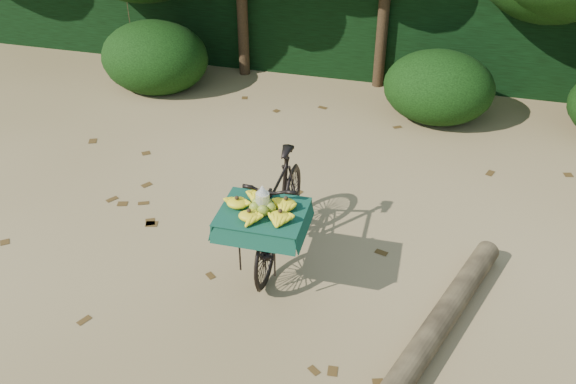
# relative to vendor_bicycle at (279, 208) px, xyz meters

# --- Properties ---
(ground) EXTENTS (80.00, 80.00, 0.00)m
(ground) POSITION_rel_vendor_bicycle_xyz_m (-0.14, -0.65, -0.56)
(ground) COLOR tan
(ground) RESTS_ON ground
(vendor_bicycle) EXTENTS (0.79, 1.84, 1.09)m
(vendor_bicycle) POSITION_rel_vendor_bicycle_xyz_m (0.00, 0.00, 0.00)
(vendor_bicycle) COLOR black
(vendor_bicycle) RESTS_ON ground
(fallen_log) EXTENTS (1.28, 3.07, 0.23)m
(fallen_log) POSITION_rel_vendor_bicycle_xyz_m (1.59, -1.05, -0.44)
(fallen_log) COLOR brown
(fallen_log) RESTS_ON ground
(hedge_backdrop) EXTENTS (26.00, 1.80, 1.80)m
(hedge_backdrop) POSITION_rel_vendor_bicycle_xyz_m (-0.14, 5.65, 0.34)
(hedge_backdrop) COLOR black
(hedge_backdrop) RESTS_ON ground
(bush_clumps) EXTENTS (8.80, 1.70, 0.90)m
(bush_clumps) POSITION_rel_vendor_bicycle_xyz_m (0.36, 3.65, -0.11)
(bush_clumps) COLOR black
(bush_clumps) RESTS_ON ground
(leaf_litter) EXTENTS (7.00, 7.30, 0.01)m
(leaf_litter) POSITION_rel_vendor_bicycle_xyz_m (-0.14, 0.00, -0.55)
(leaf_litter) COLOR #463012
(leaf_litter) RESTS_ON ground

